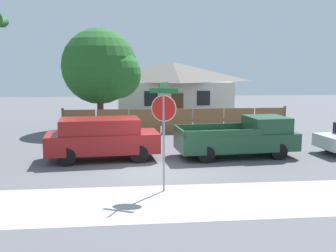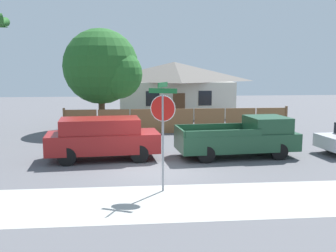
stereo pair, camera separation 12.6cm
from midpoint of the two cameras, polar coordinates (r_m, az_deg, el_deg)
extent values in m
plane|color=#56565B|center=(15.00, -2.40, -6.43)|extent=(80.00, 80.00, 0.00)
cube|color=#A3A39E|center=(11.56, -1.26, -10.95)|extent=(36.00, 3.20, 0.01)
cube|color=brown|center=(23.35, -12.84, 0.53)|extent=(1.82, 0.06, 1.46)
cube|color=brown|center=(23.20, -8.19, 0.61)|extent=(1.82, 0.06, 1.46)
cube|color=brown|center=(23.20, -3.50, 0.68)|extent=(1.82, 0.06, 1.46)
cube|color=brown|center=(23.36, 1.15, 0.74)|extent=(1.82, 0.06, 1.46)
cube|color=brown|center=(23.67, 5.72, 0.80)|extent=(1.82, 0.06, 1.46)
cube|color=brown|center=(24.12, 10.14, 0.86)|extent=(1.82, 0.06, 1.46)
cube|color=brown|center=(24.72, 14.37, 0.90)|extent=(1.82, 0.06, 1.46)
cube|color=brown|center=(23.48, -15.15, 0.61)|extent=(0.12, 0.12, 1.56)
cube|color=brown|center=(25.05, 16.41, 1.04)|extent=(0.12, 0.12, 1.56)
cube|color=beige|center=(32.41, 0.55, 4.06)|extent=(8.75, 6.28, 2.79)
pyramid|color=#5B5651|center=(32.32, 0.55, 7.91)|extent=(9.45, 6.79, 1.56)
cube|color=black|center=(29.08, -2.61, 4.00)|extent=(1.00, 0.04, 1.10)
cube|color=black|center=(29.58, 5.05, 4.05)|extent=(1.00, 0.04, 1.10)
cube|color=brown|center=(29.32, 1.25, 2.83)|extent=(0.90, 0.04, 2.00)
cylinder|color=brown|center=(25.11, -9.91, 2.01)|extent=(0.40, 0.40, 2.20)
sphere|color=#235B23|center=(24.96, -10.07, 8.52)|extent=(4.66, 4.66, 4.66)
sphere|color=#266326|center=(24.33, -7.66, 7.49)|extent=(3.03, 3.03, 3.03)
cube|color=maroon|center=(16.75, -9.64, -2.32)|extent=(4.78, 2.29, 0.81)
cube|color=maroon|center=(16.63, -10.10, 0.06)|extent=(3.38, 2.02, 0.61)
cube|color=black|center=(16.72, -4.81, 0.20)|extent=(0.20, 1.68, 0.51)
cylinder|color=black|center=(17.73, -5.02, -2.90)|extent=(0.74, 0.22, 0.74)
cylinder|color=black|center=(16.09, -4.40, -4.06)|extent=(0.74, 0.22, 0.74)
cylinder|color=black|center=(17.69, -14.34, -3.17)|extent=(0.74, 0.22, 0.74)
cylinder|color=black|center=(16.04, -14.70, -4.36)|extent=(0.74, 0.22, 0.74)
cube|color=#1E472D|center=(17.35, 9.60, -2.11)|extent=(5.28, 2.44, 0.75)
cube|color=#1E472D|center=(17.78, 13.92, 0.30)|extent=(1.79, 1.98, 0.65)
cube|color=#1E472D|center=(17.89, 5.96, -0.08)|extent=(3.21, 0.35, 0.26)
cube|color=#1E472D|center=(16.09, 7.91, -1.07)|extent=(3.21, 0.35, 0.26)
cube|color=#1E472D|center=(16.56, 1.42, -0.72)|extent=(0.24, 1.91, 0.26)
cylinder|color=black|center=(18.83, 13.17, -2.49)|extent=(0.71, 0.22, 0.71)
cylinder|color=black|center=(17.24, 15.58, -3.58)|extent=(0.71, 0.22, 0.71)
cylinder|color=black|center=(17.79, 3.75, -2.92)|extent=(0.71, 0.22, 0.71)
cylinder|color=black|center=(16.10, 5.35, -4.14)|extent=(0.71, 0.22, 0.71)
cylinder|color=black|center=(19.75, 22.12, -2.50)|extent=(0.63, 0.22, 0.63)
cylinder|color=gray|center=(12.17, -0.92, -2.54)|extent=(0.07, 0.07, 3.05)
cylinder|color=red|center=(12.01, -0.93, 2.57)|extent=(0.70, 0.34, 0.76)
cylinder|color=white|center=(12.01, -0.93, 2.56)|extent=(0.74, 0.35, 0.81)
cube|color=#19602D|center=(11.96, -0.93, 5.13)|extent=(0.84, 0.40, 0.15)
cube|color=#19602D|center=(11.96, -0.94, 5.99)|extent=(0.36, 0.75, 0.15)
camera|label=1|loc=(0.06, -90.24, -0.03)|focal=42.00mm
camera|label=2|loc=(0.06, 89.76, 0.03)|focal=42.00mm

